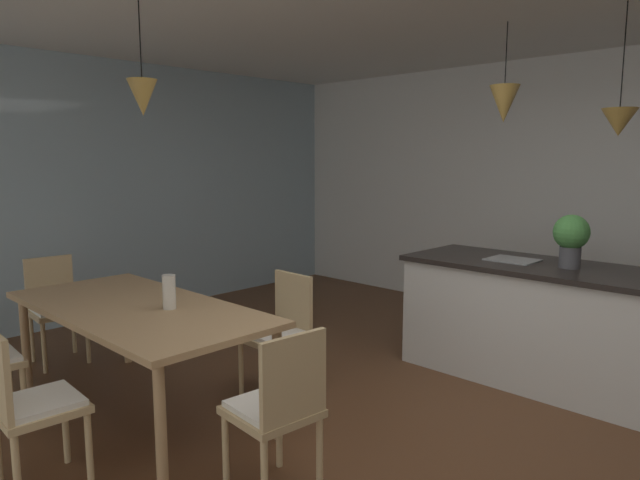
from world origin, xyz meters
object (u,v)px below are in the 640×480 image
(dining_table, at_px, (137,314))
(vase_on_dining_table, at_px, (169,292))
(chair_kitchen_end, at_px, (278,407))
(kitchen_island, at_px, (545,322))
(potted_plant_on_island, at_px, (571,236))
(chair_far_right, at_px, (280,330))
(chair_near_right, at_px, (29,403))
(chair_window_end, at_px, (56,306))

(dining_table, bearing_deg, vase_on_dining_table, 24.29)
(chair_kitchen_end, distance_m, kitchen_island, 2.43)
(dining_table, relative_size, potted_plant_on_island, 5.24)
(chair_kitchen_end, height_order, kitchen_island, kitchen_island)
(chair_far_right, bearing_deg, chair_near_right, -90.15)
(chair_far_right, distance_m, kitchen_island, 2.00)
(dining_table, xyz_separation_m, potted_plant_on_island, (1.87, 2.40, 0.46))
(chair_kitchen_end, bearing_deg, chair_far_right, 137.60)
(chair_window_end, relative_size, chair_kitchen_end, 1.00)
(chair_near_right, xyz_separation_m, kitchen_island, (1.27, 3.24, -0.01))
(chair_kitchen_end, bearing_deg, chair_near_right, -138.03)
(chair_window_end, xyz_separation_m, kitchen_island, (3.11, 2.39, -0.01))
(chair_window_end, bearing_deg, chair_kitchen_end, -0.17)
(chair_far_right, bearing_deg, potted_plant_on_island, 47.80)
(vase_on_dining_table, bearing_deg, chair_near_right, -76.76)
(chair_window_end, xyz_separation_m, vase_on_dining_table, (1.62, 0.10, 0.37))
(chair_near_right, distance_m, vase_on_dining_table, 1.04)
(chair_far_right, xyz_separation_m, kitchen_island, (1.26, 1.56, -0.01))
(chair_kitchen_end, distance_m, potted_plant_on_island, 2.54)
(potted_plant_on_island, bearing_deg, kitchen_island, 180.00)
(potted_plant_on_island, bearing_deg, chair_far_right, -132.20)
(kitchen_island, bearing_deg, potted_plant_on_island, -0.00)
(dining_table, bearing_deg, potted_plant_on_island, 52.05)
(kitchen_island, distance_m, potted_plant_on_island, 0.68)
(chair_near_right, distance_m, chair_kitchen_end, 1.25)
(chair_kitchen_end, relative_size, chair_far_right, 1.00)
(potted_plant_on_island, xyz_separation_m, vase_on_dining_table, (-1.64, -2.29, -0.29))
(chair_kitchen_end, bearing_deg, kitchen_island, 82.07)
(dining_table, xyz_separation_m, chair_near_right, (0.45, -0.84, -0.20))
(chair_kitchen_end, xyz_separation_m, vase_on_dining_table, (-1.15, 0.11, 0.37))
(dining_table, bearing_deg, chair_far_right, 61.39)
(chair_kitchen_end, bearing_deg, potted_plant_on_island, 78.62)
(chair_far_right, relative_size, vase_on_dining_table, 3.94)
(chair_far_right, bearing_deg, chair_window_end, -155.57)
(dining_table, distance_m, chair_near_right, 0.98)
(kitchen_island, relative_size, vase_on_dining_table, 9.60)
(chair_far_right, distance_m, potted_plant_on_island, 2.20)
(chair_near_right, xyz_separation_m, chair_kitchen_end, (0.93, 0.84, 0.00))
(dining_table, distance_m, chair_kitchen_end, 1.40)
(chair_far_right, height_order, potted_plant_on_island, potted_plant_on_island)
(dining_table, xyz_separation_m, chair_far_right, (0.46, 0.84, -0.20))
(chair_kitchen_end, height_order, vase_on_dining_table, vase_on_dining_table)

